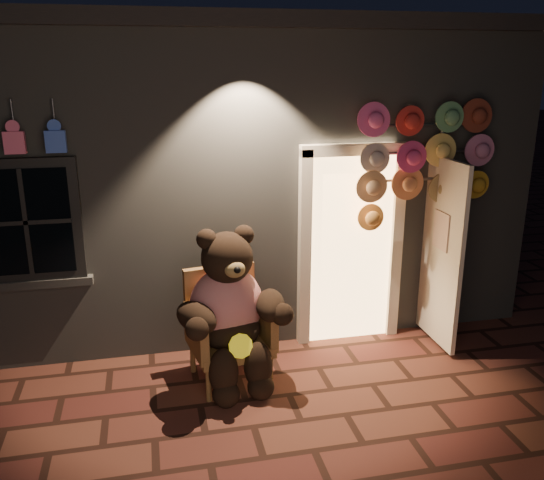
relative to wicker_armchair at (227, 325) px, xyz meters
name	(u,v)px	position (x,y,z in m)	size (l,w,h in m)	color
ground	(254,427)	(0.09, -0.90, -0.54)	(60.00, 60.00, 0.00)	brown
shop_building	(201,155)	(0.10, 3.09, 1.19)	(7.30, 5.95, 3.51)	slate
wicker_armchair	(227,325)	(0.00, 0.00, 0.00)	(0.84, 0.79, 1.09)	#98683A
teddy_bear	(230,310)	(0.02, -0.14, 0.22)	(1.12, 0.95, 1.57)	red
hat_rack	(422,161)	(2.13, 0.38, 1.47)	(1.46, 0.22, 2.58)	#59595E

